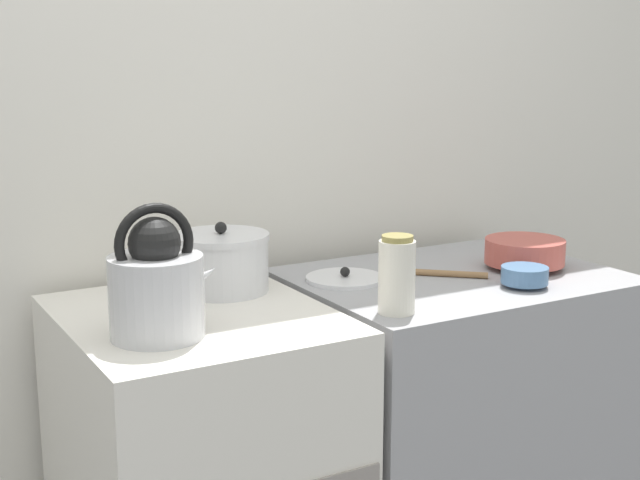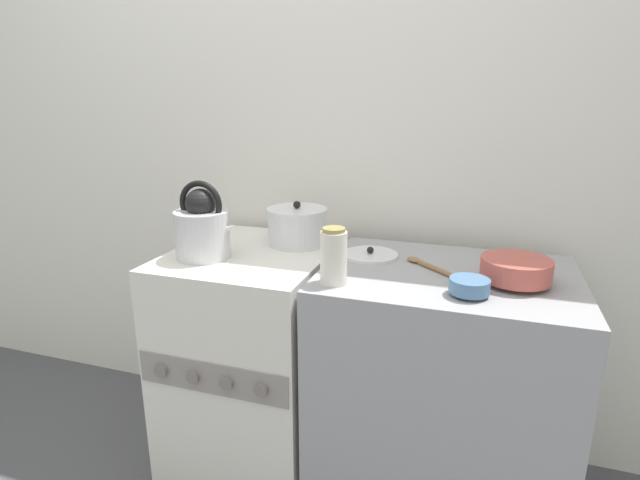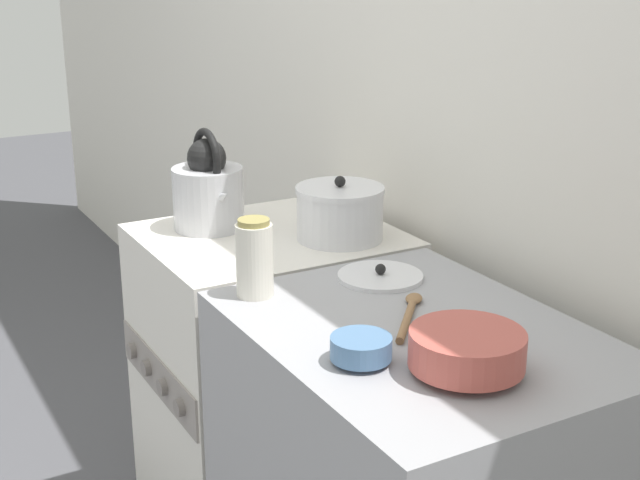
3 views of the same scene
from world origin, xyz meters
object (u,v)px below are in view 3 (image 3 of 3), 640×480
(cooking_pot, at_px, (340,213))
(storage_jar, at_px, (254,258))
(loose_pot_lid, at_px, (380,276))
(stove, at_px, (271,384))
(kettle, at_px, (208,190))
(small_ceramic_bowl, at_px, (361,348))
(enamel_bowl, at_px, (467,350))

(cooking_pot, height_order, storage_jar, storage_jar)
(loose_pot_lid, bearing_deg, stove, -170.25)
(stove, distance_m, storage_jar, 0.67)
(storage_jar, bearing_deg, cooking_pot, 125.00)
(storage_jar, bearing_deg, kettle, 168.42)
(small_ceramic_bowl, relative_size, loose_pot_lid, 0.58)
(enamel_bowl, bearing_deg, stove, 176.61)
(enamel_bowl, height_order, storage_jar, storage_jar)
(stove, distance_m, loose_pot_lid, 0.61)
(cooking_pot, bearing_deg, storage_jar, -55.00)
(small_ceramic_bowl, xyz_separation_m, loose_pot_lid, (-0.34, 0.26, -0.02))
(small_ceramic_bowl, bearing_deg, stove, 165.95)
(kettle, distance_m, cooking_pot, 0.36)
(storage_jar, bearing_deg, stove, 150.05)
(kettle, bearing_deg, small_ceramic_bowl, -4.95)
(small_ceramic_bowl, height_order, loose_pot_lid, small_ceramic_bowl)
(stove, height_order, enamel_bowl, enamel_bowl)
(cooking_pot, xyz_separation_m, enamel_bowl, (0.76, -0.19, -0.02))
(kettle, height_order, storage_jar, kettle)
(kettle, xyz_separation_m, storage_jar, (0.49, -0.10, -0.02))
(enamel_bowl, height_order, loose_pot_lid, enamel_bowl)
(stove, relative_size, kettle, 3.25)
(kettle, height_order, small_ceramic_bowl, kettle)
(enamel_bowl, distance_m, loose_pot_lid, 0.48)
(kettle, relative_size, small_ceramic_bowl, 2.40)
(cooking_pot, distance_m, loose_pot_lid, 0.31)
(enamel_bowl, distance_m, storage_jar, 0.54)
(small_ceramic_bowl, distance_m, loose_pot_lid, 0.43)
(small_ceramic_bowl, bearing_deg, storage_jar, -176.26)
(cooking_pot, bearing_deg, enamel_bowl, -14.26)
(kettle, height_order, loose_pot_lid, kettle)
(stove, bearing_deg, small_ceramic_bowl, -14.05)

